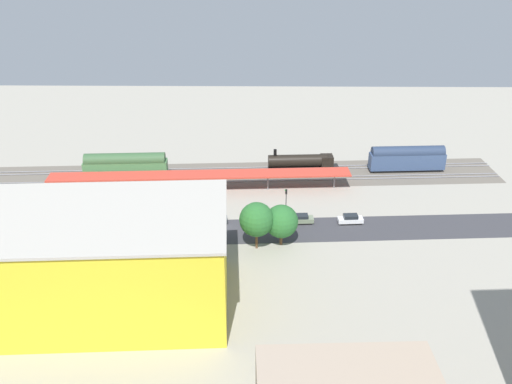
{
  "coord_description": "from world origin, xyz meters",
  "views": [
    {
      "loc": [
        -7.16,
        91.43,
        52.16
      ],
      "look_at": [
        -5.98,
        -1.13,
        6.6
      ],
      "focal_mm": 39.66,
      "sensor_mm": 36.0,
      "label": 1
    }
  ],
  "objects_px": {
    "freight_coach_far": "(126,166)",
    "box_truck_0": "(88,237)",
    "passenger_coach": "(407,158)",
    "street_tree_4": "(257,220)",
    "parked_car_3": "(215,219)",
    "street_tree_2": "(48,222)",
    "locomotive": "(304,163)",
    "parked_car_0": "(350,219)",
    "parked_car_1": "(301,219)",
    "street_tree_0": "(281,221)",
    "construction_building": "(86,263)",
    "street_tree_5": "(31,221)",
    "platform_canopy_near": "(200,175)",
    "street_tree_3": "(62,223)",
    "street_tree_1": "(196,226)",
    "traffic_light": "(286,199)",
    "parked_car_2": "(262,219)"
  },
  "relations": [
    {
      "from": "locomotive",
      "to": "street_tree_4",
      "type": "bearing_deg",
      "value": 73.01
    },
    {
      "from": "construction_building",
      "to": "street_tree_4",
      "type": "height_order",
      "value": "construction_building"
    },
    {
      "from": "passenger_coach",
      "to": "parked_car_0",
      "type": "distance_m",
      "value": 29.22
    },
    {
      "from": "locomotive",
      "to": "parked_car_3",
      "type": "height_order",
      "value": "locomotive"
    },
    {
      "from": "passenger_coach",
      "to": "street_tree_1",
      "type": "distance_m",
      "value": 55.36
    },
    {
      "from": "parked_car_2",
      "to": "street_tree_3",
      "type": "xyz_separation_m",
      "value": [
        34.82,
        8.15,
        3.46
      ]
    },
    {
      "from": "platform_canopy_near",
      "to": "passenger_coach",
      "type": "xyz_separation_m",
      "value": [
        -45.34,
        -10.91,
        -0.55
      ]
    },
    {
      "from": "parked_car_1",
      "to": "parked_car_0",
      "type": "bearing_deg",
      "value": -179.94
    },
    {
      "from": "parked_car_0",
      "to": "street_tree_1",
      "type": "xyz_separation_m",
      "value": [
        27.84,
        9.5,
        3.88
      ]
    },
    {
      "from": "passenger_coach",
      "to": "street_tree_4",
      "type": "height_order",
      "value": "street_tree_4"
    },
    {
      "from": "parked_car_2",
      "to": "street_tree_3",
      "type": "height_order",
      "value": "street_tree_3"
    },
    {
      "from": "passenger_coach",
      "to": "parked_car_2",
      "type": "bearing_deg",
      "value": 36.75
    },
    {
      "from": "passenger_coach",
      "to": "construction_building",
      "type": "distance_m",
      "value": 76.14
    },
    {
      "from": "street_tree_4",
      "to": "locomotive",
      "type": "bearing_deg",
      "value": -106.99
    },
    {
      "from": "parked_car_0",
      "to": "street_tree_4",
      "type": "bearing_deg",
      "value": 27.25
    },
    {
      "from": "street_tree_4",
      "to": "street_tree_5",
      "type": "height_order",
      "value": "street_tree_4"
    },
    {
      "from": "locomotive",
      "to": "parked_car_0",
      "type": "relative_size",
      "value": 3.32
    },
    {
      "from": "passenger_coach",
      "to": "traffic_light",
      "type": "relative_size",
      "value": 2.73
    },
    {
      "from": "construction_building",
      "to": "traffic_light",
      "type": "xyz_separation_m",
      "value": [
        -29.61,
        -26.66,
        -3.2
      ]
    },
    {
      "from": "street_tree_4",
      "to": "parked_car_0",
      "type": "bearing_deg",
      "value": -152.75
    },
    {
      "from": "freight_coach_far",
      "to": "parked_car_0",
      "type": "bearing_deg",
      "value": 158.15
    },
    {
      "from": "platform_canopy_near",
      "to": "parked_car_1",
      "type": "bearing_deg",
      "value": 146.2
    },
    {
      "from": "parked_car_1",
      "to": "traffic_light",
      "type": "xyz_separation_m",
      "value": [
        2.82,
        -1.46,
        3.41
      ]
    },
    {
      "from": "street_tree_3",
      "to": "street_tree_5",
      "type": "relative_size",
      "value": 0.86
    },
    {
      "from": "locomotive",
      "to": "street_tree_1",
      "type": "distance_m",
      "value": 39.75
    },
    {
      "from": "freight_coach_far",
      "to": "box_truck_0",
      "type": "height_order",
      "value": "freight_coach_far"
    },
    {
      "from": "freight_coach_far",
      "to": "street_tree_2",
      "type": "bearing_deg",
      "value": 75.39
    },
    {
      "from": "parked_car_1",
      "to": "street_tree_2",
      "type": "height_order",
      "value": "street_tree_2"
    },
    {
      "from": "freight_coach_far",
      "to": "parked_car_1",
      "type": "bearing_deg",
      "value": 153.34
    },
    {
      "from": "street_tree_4",
      "to": "street_tree_3",
      "type": "bearing_deg",
      "value": -1.79
    },
    {
      "from": "parked_car_2",
      "to": "street_tree_5",
      "type": "height_order",
      "value": "street_tree_5"
    },
    {
      "from": "box_truck_0",
      "to": "traffic_light",
      "type": "height_order",
      "value": "traffic_light"
    },
    {
      "from": "freight_coach_far",
      "to": "parked_car_1",
      "type": "distance_m",
      "value": 41.34
    },
    {
      "from": "street_tree_1",
      "to": "street_tree_4",
      "type": "height_order",
      "value": "street_tree_4"
    },
    {
      "from": "freight_coach_far",
      "to": "parked_car_3",
      "type": "relative_size",
      "value": 3.77
    },
    {
      "from": "street_tree_1",
      "to": "street_tree_2",
      "type": "xyz_separation_m",
      "value": [
        25.43,
        -0.66,
        0.23
      ]
    },
    {
      "from": "parked_car_3",
      "to": "street_tree_3",
      "type": "height_order",
      "value": "street_tree_3"
    },
    {
      "from": "parked_car_1",
      "to": "street_tree_0",
      "type": "height_order",
      "value": "street_tree_0"
    },
    {
      "from": "construction_building",
      "to": "street_tree_4",
      "type": "distance_m",
      "value": 29.17
    },
    {
      "from": "box_truck_0",
      "to": "street_tree_3",
      "type": "distance_m",
      "value": 5.22
    },
    {
      "from": "traffic_light",
      "to": "street_tree_5",
      "type": "bearing_deg",
      "value": 12.75
    },
    {
      "from": "parked_car_1",
      "to": "street_tree_5",
      "type": "xyz_separation_m",
      "value": [
        47.12,
        8.56,
        3.98
      ]
    },
    {
      "from": "parked_car_0",
      "to": "street_tree_0",
      "type": "xyz_separation_m",
      "value": [
        13.24,
        7.78,
        3.83
      ]
    },
    {
      "from": "platform_canopy_near",
      "to": "locomotive",
      "type": "distance_m",
      "value": 24.76
    },
    {
      "from": "construction_building",
      "to": "street_tree_5",
      "type": "distance_m",
      "value": 22.35
    },
    {
      "from": "traffic_light",
      "to": "parked_car_0",
      "type": "bearing_deg",
      "value": 173.15
    },
    {
      "from": "parked_car_3",
      "to": "street_tree_2",
      "type": "bearing_deg",
      "value": 17.36
    },
    {
      "from": "street_tree_2",
      "to": "street_tree_3",
      "type": "bearing_deg",
      "value": -155.38
    },
    {
      "from": "platform_canopy_near",
      "to": "freight_coach_far",
      "type": "height_order",
      "value": "freight_coach_far"
    },
    {
      "from": "parked_car_1",
      "to": "street_tree_0",
      "type": "xyz_separation_m",
      "value": [
        3.96,
        7.77,
        3.84
      ]
    }
  ]
}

